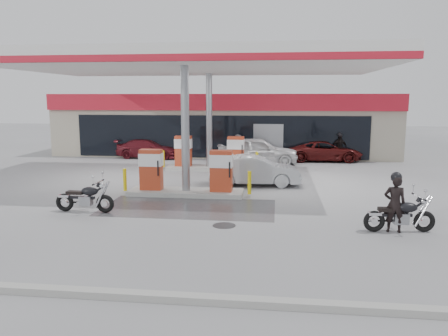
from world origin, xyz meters
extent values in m
plane|color=gray|center=(0.00, 0.00, 0.00)|extent=(90.00, 90.00, 0.00)
cube|color=#4C4C4F|center=(0.50, 0.00, 0.00)|extent=(6.00, 3.00, 0.00)
cylinder|color=#38383A|center=(2.00, -2.00, 0.00)|extent=(0.70, 0.70, 0.01)
cube|color=gray|center=(0.00, -7.00, 0.07)|extent=(28.00, 0.25, 0.15)
cube|color=#ABA28F|center=(0.00, 16.00, 2.00)|extent=(22.00, 8.00, 4.00)
cube|color=black|center=(0.00, 11.97, 1.40)|extent=(18.00, 0.10, 2.60)
cube|color=red|center=(0.00, 11.90, 3.50)|extent=(22.00, 0.25, 1.00)
cube|color=navy|center=(7.00, 11.85, 3.50)|extent=(3.50, 0.12, 0.80)
cube|color=gray|center=(3.00, 11.93, 1.10)|extent=(1.80, 0.14, 2.20)
cube|color=silver|center=(0.00, 5.00, 5.30)|extent=(16.00, 10.00, 0.60)
cube|color=red|center=(0.00, 0.05, 5.12)|extent=(16.00, 0.12, 0.24)
cube|color=red|center=(0.00, 9.95, 5.12)|extent=(16.00, 0.12, 0.24)
cylinder|color=gray|center=(0.00, 2.00, 2.59)|extent=(0.32, 0.32, 5.00)
cylinder|color=gray|center=(0.00, 8.00, 2.59)|extent=(0.32, 0.32, 5.00)
cube|color=#9E9E99|center=(0.00, 2.00, 0.09)|extent=(4.50, 1.30, 0.18)
cube|color=#A4351B|center=(-1.40, 2.00, 0.98)|extent=(0.85, 0.48, 1.60)
cube|color=#A4351B|center=(1.40, 2.00, 0.98)|extent=(0.85, 0.48, 1.60)
cube|color=silver|center=(-1.40, 2.00, 1.38)|extent=(0.88, 0.52, 0.50)
cube|color=silver|center=(1.40, 2.00, 1.38)|extent=(0.88, 0.52, 0.50)
cylinder|color=#DBC20C|center=(-2.50, 2.00, 0.54)|extent=(0.14, 0.14, 0.90)
cylinder|color=#DBC20C|center=(2.50, 2.00, 0.54)|extent=(0.14, 0.14, 0.90)
cube|color=#9E9E99|center=(0.00, 8.00, 0.09)|extent=(4.50, 1.30, 0.18)
cube|color=#A4351B|center=(-1.40, 8.00, 0.98)|extent=(0.85, 0.48, 1.60)
cube|color=#A4351B|center=(1.40, 8.00, 0.98)|extent=(0.85, 0.48, 1.60)
cube|color=silver|center=(-1.40, 8.00, 1.38)|extent=(0.88, 0.52, 0.50)
cube|color=silver|center=(1.40, 8.00, 1.38)|extent=(0.88, 0.52, 0.50)
cylinder|color=#DBC20C|center=(-2.50, 8.00, 0.54)|extent=(0.14, 0.14, 0.90)
cylinder|color=#DBC20C|center=(2.50, 8.00, 0.54)|extent=(0.14, 0.14, 0.90)
torus|color=black|center=(7.75, -1.92, 0.31)|extent=(0.63, 0.21, 0.62)
torus|color=black|center=(6.33, -2.07, 0.31)|extent=(0.63, 0.21, 0.62)
cube|color=gray|center=(7.08, -1.99, 0.39)|extent=(0.44, 0.29, 0.31)
cube|color=black|center=(6.93, -2.01, 0.50)|extent=(0.94, 0.20, 0.08)
ellipsoid|color=black|center=(7.24, -1.98, 0.72)|extent=(0.61, 0.39, 0.29)
cube|color=black|center=(6.72, -2.03, 0.66)|extent=(0.59, 0.31, 0.10)
cylinder|color=silver|center=(7.55, -1.95, 1.03)|extent=(0.12, 0.79, 0.04)
sphere|color=silver|center=(7.67, -1.93, 0.91)|extent=(0.19, 0.19, 0.19)
cylinder|color=silver|center=(6.55, -1.91, 0.29)|extent=(0.93, 0.18, 0.08)
imported|color=black|center=(6.88, -2.02, 0.82)|extent=(0.63, 0.44, 1.64)
torus|color=black|center=(-2.12, -1.00, 0.31)|extent=(0.62, 0.15, 0.62)
torus|color=black|center=(-3.54, -1.00, 0.31)|extent=(0.62, 0.15, 0.62)
cube|color=gray|center=(-2.79, -1.00, 0.39)|extent=(0.41, 0.25, 0.31)
cube|color=black|center=(-2.95, -1.00, 0.49)|extent=(0.93, 0.11, 0.08)
ellipsoid|color=black|center=(-2.64, -1.00, 0.72)|extent=(0.58, 0.33, 0.29)
cube|color=black|center=(-3.15, -1.00, 0.66)|extent=(0.57, 0.25, 0.10)
cylinder|color=silver|center=(-2.33, -1.00, 1.03)|extent=(0.04, 0.78, 0.04)
sphere|color=silver|center=(-2.21, -1.00, 0.91)|extent=(0.19, 0.19, 0.19)
cylinder|color=silver|center=(-3.31, -0.85, 0.29)|extent=(0.93, 0.09, 0.08)
imported|color=silver|center=(2.42, 10.20, 0.79)|extent=(4.80, 2.37, 1.57)
imported|color=#5C5C61|center=(1.28, 10.80, 0.83)|extent=(0.68, 0.84, 1.66)
imported|color=#A3A7AB|center=(2.59, 4.20, 0.65)|extent=(4.05, 1.70, 1.30)
imported|color=#5C141C|center=(-4.50, 12.00, 0.59)|extent=(4.20, 1.98, 1.18)
imported|color=#4E1111|center=(6.40, 12.00, 0.61)|extent=(4.48, 2.25, 1.22)
imported|color=black|center=(7.22, 11.80, 0.83)|extent=(1.04, 0.62, 1.66)
camera|label=1|loc=(3.52, -14.57, 3.83)|focal=35.00mm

